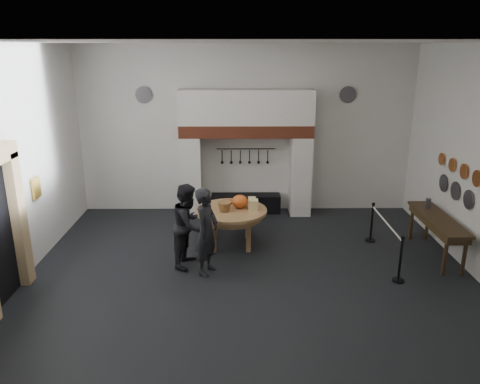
{
  "coord_description": "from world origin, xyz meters",
  "views": [
    {
      "loc": [
        -0.27,
        -8.58,
        4.45
      ],
      "look_at": [
        -0.18,
        1.27,
        1.35
      ],
      "focal_mm": 35.0,
      "sensor_mm": 36.0,
      "label": 1
    }
  ],
  "objects_px": {
    "side_table": "(438,219)",
    "barrier_post_far": "(372,223)",
    "iron_range": "(246,203)",
    "work_table": "(231,211)",
    "visitor_near": "(207,232)",
    "barrier_post_near": "(400,260)",
    "visitor_far": "(188,225)"
  },
  "relations": [
    {
      "from": "barrier_post_far",
      "to": "visitor_far",
      "type": "bearing_deg",
      "value": -164.2
    },
    {
      "from": "work_table",
      "to": "side_table",
      "type": "bearing_deg",
      "value": -7.98
    },
    {
      "from": "work_table",
      "to": "visitor_near",
      "type": "distance_m",
      "value": 1.47
    },
    {
      "from": "visitor_far",
      "to": "barrier_post_far",
      "type": "bearing_deg",
      "value": -59.35
    },
    {
      "from": "iron_range",
      "to": "visitor_far",
      "type": "relative_size",
      "value": 1.08
    },
    {
      "from": "side_table",
      "to": "barrier_post_far",
      "type": "bearing_deg",
      "value": 144.93
    },
    {
      "from": "visitor_far",
      "to": "barrier_post_far",
      "type": "height_order",
      "value": "visitor_far"
    },
    {
      "from": "work_table",
      "to": "side_table",
      "type": "xyz_separation_m",
      "value": [
        4.48,
        -0.63,
        0.03
      ]
    },
    {
      "from": "visitor_near",
      "to": "barrier_post_far",
      "type": "bearing_deg",
      "value": -46.2
    },
    {
      "from": "visitor_near",
      "to": "side_table",
      "type": "distance_m",
      "value": 5.02
    },
    {
      "from": "visitor_near",
      "to": "visitor_far",
      "type": "xyz_separation_m",
      "value": [
        -0.4,
        0.4,
        -0.02
      ]
    },
    {
      "from": "side_table",
      "to": "barrier_post_near",
      "type": "distance_m",
      "value": 1.71
    },
    {
      "from": "barrier_post_near",
      "to": "iron_range",
      "type": "bearing_deg",
      "value": 125.82
    },
    {
      "from": "work_table",
      "to": "barrier_post_far",
      "type": "relative_size",
      "value": 1.82
    },
    {
      "from": "barrier_post_near",
      "to": "barrier_post_far",
      "type": "distance_m",
      "value": 2.0
    },
    {
      "from": "visitor_far",
      "to": "side_table",
      "type": "bearing_deg",
      "value": -71.31
    },
    {
      "from": "visitor_far",
      "to": "barrier_post_far",
      "type": "relative_size",
      "value": 1.96
    },
    {
      "from": "work_table",
      "to": "iron_range",
      "type": "bearing_deg",
      "value": 80.33
    },
    {
      "from": "iron_range",
      "to": "visitor_far",
      "type": "bearing_deg",
      "value": -111.29
    },
    {
      "from": "visitor_near",
      "to": "barrier_post_near",
      "type": "bearing_deg",
      "value": -75.17
    },
    {
      "from": "side_table",
      "to": "barrier_post_near",
      "type": "height_order",
      "value": "same"
    },
    {
      "from": "visitor_far",
      "to": "side_table",
      "type": "height_order",
      "value": "visitor_far"
    },
    {
      "from": "work_table",
      "to": "barrier_post_far",
      "type": "distance_m",
      "value": 3.34
    },
    {
      "from": "visitor_near",
      "to": "visitor_far",
      "type": "distance_m",
      "value": 0.57
    },
    {
      "from": "visitor_far",
      "to": "visitor_near",
      "type": "bearing_deg",
      "value": -120.15
    },
    {
      "from": "barrier_post_near",
      "to": "barrier_post_far",
      "type": "bearing_deg",
      "value": 90.0
    },
    {
      "from": "barrier_post_near",
      "to": "barrier_post_far",
      "type": "xyz_separation_m",
      "value": [
        0.0,
        2.0,
        0.0
      ]
    },
    {
      "from": "visitor_near",
      "to": "visitor_far",
      "type": "relative_size",
      "value": 1.02
    },
    {
      "from": "iron_range",
      "to": "side_table",
      "type": "relative_size",
      "value": 0.86
    },
    {
      "from": "visitor_near",
      "to": "barrier_post_far",
      "type": "distance_m",
      "value": 4.13
    },
    {
      "from": "barrier_post_near",
      "to": "visitor_near",
      "type": "bearing_deg",
      "value": 173.74
    },
    {
      "from": "work_table",
      "to": "visitor_near",
      "type": "relative_size",
      "value": 0.91
    }
  ]
}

